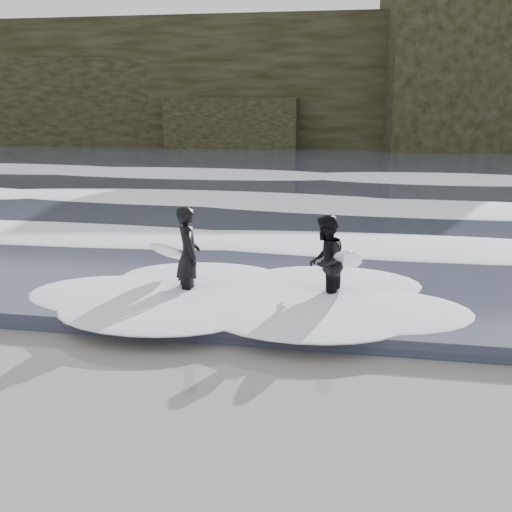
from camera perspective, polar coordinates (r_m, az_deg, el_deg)
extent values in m
plane|color=#8B6057|center=(8.25, -12.66, -15.06)|extent=(120.00, 120.00, 0.00)
cube|color=#2F3446|center=(35.91, 6.02, 7.68)|extent=(90.00, 52.00, 0.30)
cube|color=black|center=(52.68, 7.84, 14.84)|extent=(70.00, 9.00, 10.00)
ellipsoid|color=white|center=(16.27, -0.16, 1.24)|extent=(60.00, 3.20, 0.20)
ellipsoid|color=white|center=(23.06, 3.18, 5.01)|extent=(60.00, 4.00, 0.24)
ellipsoid|color=white|center=(31.92, 5.40, 7.47)|extent=(60.00, 4.80, 0.30)
imported|color=black|center=(12.54, -6.04, 0.06)|extent=(0.74, 0.85, 1.95)
ellipsoid|color=white|center=(12.70, -7.70, 0.36)|extent=(0.61, 1.93, 0.85)
imported|color=black|center=(12.25, 6.18, -0.57)|extent=(0.81, 0.97, 1.83)
ellipsoid|color=white|center=(12.21, 8.15, -0.36)|extent=(0.57, 1.92, 0.88)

